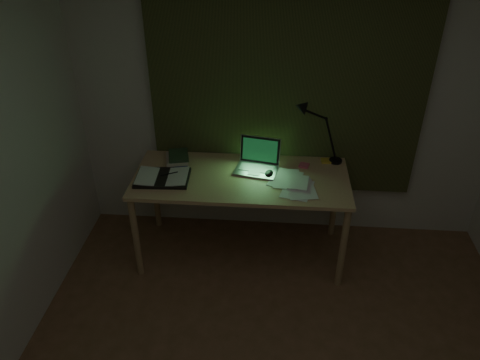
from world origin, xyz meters
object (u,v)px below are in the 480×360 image
object	(u,v)px
open_textbook	(162,177)
laptop	(256,158)
desk	(241,216)
desk_lamp	(339,130)
loose_papers	(292,181)
book_stack	(178,158)

from	to	relation	value
open_textbook	laptop	bearing A→B (deg)	11.30
laptop	open_textbook	world-z (taller)	laptop
laptop	desk	bearing A→B (deg)	-129.20
open_textbook	desk_lamp	distance (m)	1.46
desk	loose_papers	world-z (taller)	loose_papers
desk	book_stack	size ratio (longest dim) A/B	8.04
book_stack	loose_papers	bearing A→B (deg)	-13.89
book_stack	loose_papers	world-z (taller)	book_stack
book_stack	desk	bearing A→B (deg)	-18.30
desk	desk_lamp	world-z (taller)	desk_lamp
book_stack	desk_lamp	size ratio (longest dim) A/B	0.37
laptop	loose_papers	distance (m)	0.34
open_textbook	desk_lamp	bearing A→B (deg)	12.87
desk_lamp	desk	bearing A→B (deg)	-160.92
laptop	book_stack	size ratio (longest dim) A/B	1.77
open_textbook	loose_papers	bearing A→B (deg)	-0.80
desk_lamp	book_stack	bearing A→B (deg)	-176.96
laptop	desk_lamp	distance (m)	0.71
laptop	loose_papers	size ratio (longest dim) A/B	1.04
laptop	desk_lamp	xyz separation A→B (m)	(0.65, 0.20, 0.17)
book_stack	loose_papers	size ratio (longest dim) A/B	0.59
loose_papers	desk	bearing A→B (deg)	172.39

